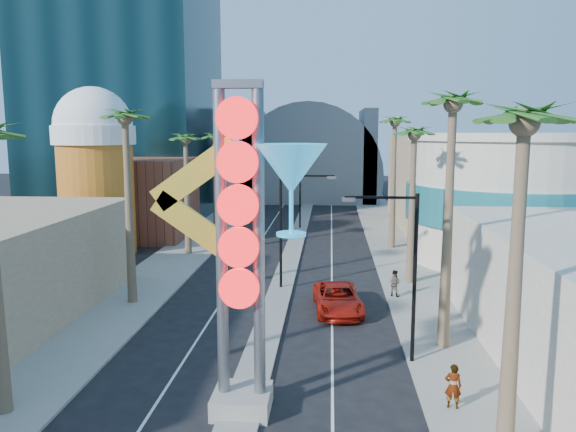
% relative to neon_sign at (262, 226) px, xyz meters
% --- Properties ---
extents(sidewalk_west, '(5.00, 100.00, 0.15)m').
position_rel_neon_sign_xyz_m(sidewalk_west, '(-10.32, 32.04, -7.23)').
color(sidewalk_west, gray).
rests_on(sidewalk_west, ground).
extents(sidewalk_east, '(5.00, 100.00, 0.15)m').
position_rel_neon_sign_xyz_m(sidewalk_east, '(8.68, 32.04, -7.23)').
color(sidewalk_east, gray).
rests_on(sidewalk_east, ground).
extents(median, '(1.60, 84.00, 0.15)m').
position_rel_neon_sign_xyz_m(median, '(-0.82, 35.04, -7.23)').
color(median, gray).
rests_on(median, ground).
extents(hotel_tower, '(20.00, 20.00, 50.00)m').
position_rel_neon_sign_xyz_m(hotel_tower, '(-22.82, 49.04, 17.69)').
color(hotel_tower, black).
rests_on(hotel_tower, ground).
extents(brick_filler_west, '(10.00, 10.00, 8.00)m').
position_rel_neon_sign_xyz_m(brick_filler_west, '(-16.82, 35.04, -3.31)').
color(brick_filler_west, brown).
rests_on(brick_filler_west, ground).
extents(filler_east, '(10.00, 20.00, 10.00)m').
position_rel_neon_sign_xyz_m(filler_east, '(15.18, 45.04, -2.31)').
color(filler_east, '#988062').
rests_on(filler_east, ground).
extents(beer_mug, '(7.00, 7.00, 14.50)m').
position_rel_neon_sign_xyz_m(beer_mug, '(-17.82, 27.04, 0.54)').
color(beer_mug, '#CC621B').
rests_on(beer_mug, ground).
extents(turquoise_building, '(16.60, 16.60, 10.60)m').
position_rel_neon_sign_xyz_m(turquoise_building, '(17.18, 27.04, -2.06)').
color(turquoise_building, '#B9AE9C').
rests_on(turquoise_building, ground).
extents(canopy, '(22.00, 16.00, 22.00)m').
position_rel_neon_sign_xyz_m(canopy, '(-0.82, 69.04, -3.00)').
color(canopy, slate).
rests_on(canopy, ground).
extents(neon_sign, '(6.53, 2.60, 12.55)m').
position_rel_neon_sign_xyz_m(neon_sign, '(0.00, 0.00, 0.00)').
color(neon_sign, gray).
rests_on(neon_sign, ground).
extents(streetlight_0, '(3.79, 0.25, 8.00)m').
position_rel_neon_sign_xyz_m(streetlight_0, '(-0.27, 17.04, -2.43)').
color(streetlight_0, black).
rests_on(streetlight_0, ground).
extents(streetlight_1, '(3.79, 0.25, 8.00)m').
position_rel_neon_sign_xyz_m(streetlight_1, '(-1.36, 41.04, -2.43)').
color(streetlight_1, black).
rests_on(streetlight_1, ground).
extents(streetlight_2, '(3.45, 0.25, 8.00)m').
position_rel_neon_sign_xyz_m(streetlight_2, '(5.91, 5.04, -2.47)').
color(streetlight_2, black).
rests_on(streetlight_2, ground).
extents(palm_1, '(2.40, 2.40, 12.70)m').
position_rel_neon_sign_xyz_m(palm_1, '(-9.82, 13.04, 3.52)').
color(palm_1, brown).
rests_on(palm_1, ground).
extents(palm_2, '(2.40, 2.40, 11.20)m').
position_rel_neon_sign_xyz_m(palm_2, '(-9.82, 27.04, 2.17)').
color(palm_2, brown).
rests_on(palm_2, ground).
extents(palm_3, '(2.40, 2.40, 11.20)m').
position_rel_neon_sign_xyz_m(palm_3, '(-9.82, 39.04, 2.17)').
color(palm_3, brown).
rests_on(palm_3, ground).
extents(palm_4, '(2.40, 2.40, 12.20)m').
position_rel_neon_sign_xyz_m(palm_4, '(8.18, -2.96, 3.07)').
color(palm_4, brown).
rests_on(palm_4, ground).
extents(palm_5, '(2.40, 2.40, 13.20)m').
position_rel_neon_sign_xyz_m(palm_5, '(8.18, 7.04, 3.96)').
color(palm_5, brown).
rests_on(palm_5, ground).
extents(palm_6, '(2.40, 2.40, 11.70)m').
position_rel_neon_sign_xyz_m(palm_6, '(8.18, 19.04, 2.62)').
color(palm_6, brown).
rests_on(palm_6, ground).
extents(palm_7, '(2.40, 2.40, 12.70)m').
position_rel_neon_sign_xyz_m(palm_7, '(8.18, 31.04, 3.52)').
color(palm_7, brown).
rests_on(palm_7, ground).
extents(red_pickup, '(3.24, 6.06, 1.62)m').
position_rel_neon_sign_xyz_m(red_pickup, '(3.01, 12.43, -6.50)').
color(red_pickup, red).
rests_on(red_pickup, ground).
extents(pedestrian_a, '(0.70, 0.51, 1.77)m').
position_rel_neon_sign_xyz_m(pedestrian_a, '(7.30, 0.61, -6.27)').
color(pedestrian_a, gray).
rests_on(pedestrian_a, sidewalk_east).
extents(pedestrian_b, '(1.04, 0.97, 1.72)m').
position_rel_neon_sign_xyz_m(pedestrian_b, '(6.69, 15.48, -6.30)').
color(pedestrian_b, gray).
rests_on(pedestrian_b, sidewalk_east).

